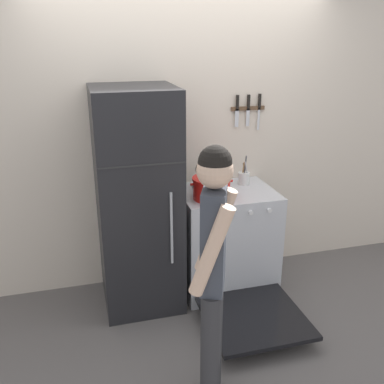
{
  "coord_description": "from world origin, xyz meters",
  "views": [
    {
      "loc": [
        -0.88,
        -3.51,
        2.15
      ],
      "look_at": [
        -0.05,
        -0.47,
        0.99
      ],
      "focal_mm": 40.0,
      "sensor_mm": 36.0,
      "label": 1
    }
  ],
  "objects_px": {
    "stove_range": "(227,242)",
    "person": "(213,268)",
    "utensil_jar": "(244,178)",
    "refrigerator": "(138,201)",
    "dutch_oven_pot": "(212,188)",
    "tea_kettle": "(204,180)"
  },
  "relations": [
    {
      "from": "utensil_jar",
      "to": "dutch_oven_pot",
      "type": "bearing_deg",
      "value": -145.87
    },
    {
      "from": "tea_kettle",
      "to": "person",
      "type": "distance_m",
      "value": 1.39
    },
    {
      "from": "dutch_oven_pot",
      "to": "tea_kettle",
      "type": "distance_m",
      "value": 0.25
    },
    {
      "from": "refrigerator",
      "to": "tea_kettle",
      "type": "xyz_separation_m",
      "value": [
        0.6,
        0.14,
        0.08
      ]
    },
    {
      "from": "stove_range",
      "to": "dutch_oven_pot",
      "type": "bearing_deg",
      "value": -154.07
    },
    {
      "from": "dutch_oven_pot",
      "to": "person",
      "type": "distance_m",
      "value": 1.14
    },
    {
      "from": "refrigerator",
      "to": "person",
      "type": "xyz_separation_m",
      "value": [
        0.24,
        -1.2,
        0.03
      ]
    },
    {
      "from": "dutch_oven_pot",
      "to": "tea_kettle",
      "type": "xyz_separation_m",
      "value": [
        0.01,
        0.25,
        -0.02
      ]
    },
    {
      "from": "person",
      "to": "refrigerator",
      "type": "bearing_deg",
      "value": 34.68
    },
    {
      "from": "refrigerator",
      "to": "dutch_oven_pot",
      "type": "height_order",
      "value": "refrigerator"
    },
    {
      "from": "stove_range",
      "to": "person",
      "type": "distance_m",
      "value": 1.37
    },
    {
      "from": "stove_range",
      "to": "tea_kettle",
      "type": "xyz_separation_m",
      "value": [
        -0.17,
        0.17,
        0.53
      ]
    },
    {
      "from": "stove_range",
      "to": "utensil_jar",
      "type": "xyz_separation_m",
      "value": [
        0.2,
        0.17,
        0.52
      ]
    },
    {
      "from": "tea_kettle",
      "to": "person",
      "type": "bearing_deg",
      "value": -104.75
    },
    {
      "from": "dutch_oven_pot",
      "to": "stove_range",
      "type": "bearing_deg",
      "value": 25.93
    },
    {
      "from": "dutch_oven_pot",
      "to": "tea_kettle",
      "type": "relative_size",
      "value": 1.42
    },
    {
      "from": "refrigerator",
      "to": "stove_range",
      "type": "height_order",
      "value": "refrigerator"
    },
    {
      "from": "person",
      "to": "utensil_jar",
      "type": "bearing_deg",
      "value": -5.0
    },
    {
      "from": "refrigerator",
      "to": "stove_range",
      "type": "bearing_deg",
      "value": -1.65
    },
    {
      "from": "tea_kettle",
      "to": "utensil_jar",
      "type": "distance_m",
      "value": 0.37
    },
    {
      "from": "tea_kettle",
      "to": "stove_range",
      "type": "bearing_deg",
      "value": -44.7
    },
    {
      "from": "stove_range",
      "to": "utensil_jar",
      "type": "relative_size",
      "value": 5.16
    }
  ]
}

